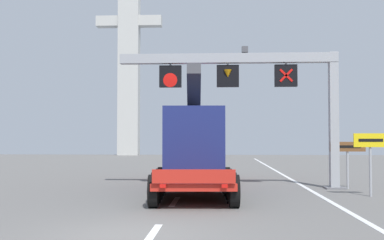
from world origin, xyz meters
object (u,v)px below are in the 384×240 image
at_px(overhead_lane_gantry, 257,80).
at_px(bridge_pylon_distant, 129,44).
at_px(exit_sign_yellow, 370,149).
at_px(heavy_haul_truck_red, 194,145).
at_px(tourist_info_sign_brown, 348,153).

relative_size(overhead_lane_gantry, bridge_pylon_distant, 0.35).
bearing_deg(bridge_pylon_distant, exit_sign_yellow, -68.31).
relative_size(overhead_lane_gantry, heavy_haul_truck_red, 0.73).
bearing_deg(tourist_info_sign_brown, exit_sign_yellow, -87.12).
xyz_separation_m(overhead_lane_gantry, exit_sign_yellow, (4.26, -2.96, -3.14)).
height_order(overhead_lane_gantry, exit_sign_yellow, overhead_lane_gantry).
height_order(overhead_lane_gantry, bridge_pylon_distant, bridge_pylon_distant).
bearing_deg(overhead_lane_gantry, tourist_info_sign_brown, -1.18).
bearing_deg(exit_sign_yellow, bridge_pylon_distant, 111.69).
bearing_deg(heavy_haul_truck_red, bridge_pylon_distant, 104.73).
height_order(tourist_info_sign_brown, bridge_pylon_distant, bridge_pylon_distant).
xyz_separation_m(overhead_lane_gantry, tourist_info_sign_brown, (4.11, -0.08, -3.38)).
distance_m(heavy_haul_truck_red, bridge_pylon_distant, 45.45).
xyz_separation_m(heavy_haul_truck_red, exit_sign_yellow, (7.23, -3.93, -0.11)).
bearing_deg(tourist_info_sign_brown, bridge_pylon_distant, 112.83).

